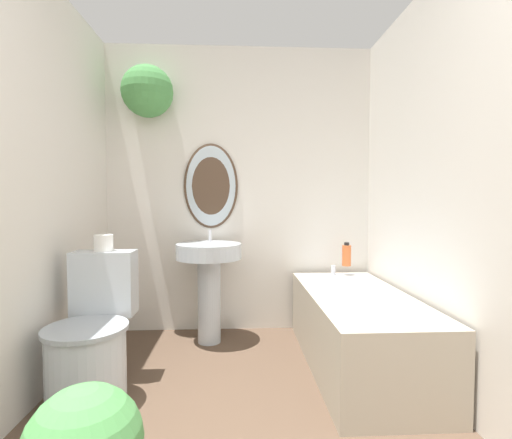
% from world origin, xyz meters
% --- Properties ---
extents(wall_back, '(2.35, 0.41, 2.40)m').
position_xyz_m(wall_back, '(-0.13, 2.81, 1.33)').
color(wall_back, silver).
rests_on(wall_back, ground_plane).
extents(wall_right, '(0.06, 2.93, 2.40)m').
position_xyz_m(wall_right, '(1.14, 1.41, 1.20)').
color(wall_right, silver).
rests_on(wall_right, ground_plane).
extents(toilet, '(0.44, 0.59, 0.80)m').
position_xyz_m(toilet, '(-0.83, 1.71, 0.32)').
color(toilet, silver).
rests_on(toilet, ground_plane).
extents(pedestal_sink, '(0.50, 0.50, 0.87)m').
position_xyz_m(pedestal_sink, '(-0.25, 2.52, 0.56)').
color(pedestal_sink, silver).
rests_on(pedestal_sink, ground_plane).
extents(bathtub, '(0.64, 1.46, 0.57)m').
position_xyz_m(bathtub, '(0.77, 2.03, 0.26)').
color(bathtub, '#B2A893').
rests_on(bathtub, ground_plane).
extents(shampoo_bottle, '(0.07, 0.07, 0.19)m').
position_xyz_m(shampoo_bottle, '(0.87, 2.64, 0.66)').
color(shampoo_bottle, '#DB6633').
rests_on(shampoo_bottle, bathtub).
extents(toilet_paper_roll, '(0.11, 0.11, 0.10)m').
position_xyz_m(toilet_paper_roll, '(-0.83, 1.92, 0.85)').
color(toilet_paper_roll, white).
rests_on(toilet_paper_roll, toilet).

